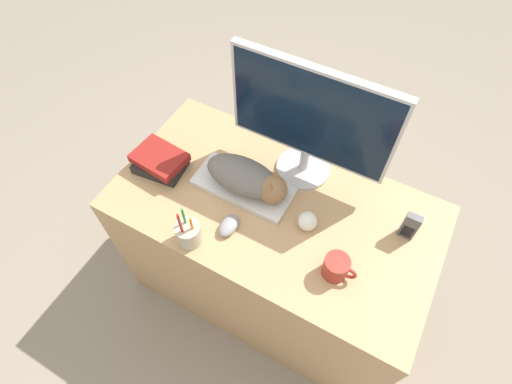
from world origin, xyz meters
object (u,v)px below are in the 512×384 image
Objects in this scene: computer_mouse at (229,226)px; phone at (410,226)px; keyboard at (243,187)px; book_stack at (160,161)px; coffee_mug at (336,267)px; monitor at (310,119)px; cat at (249,179)px; baseball at (307,221)px; pen_cup at (188,233)px.

phone is at bearing 26.32° from computer_mouse.
keyboard is 0.36m from book_stack.
computer_mouse is at bearing -153.68° from phone.
monitor is at bearing 128.96° from coffee_mug.
book_stack is (-0.38, -0.07, -0.05)m from cat.
phone is (0.62, 0.10, 0.05)m from keyboard.
monitor is 8.52× the size of baseball.
monitor is 0.37m from baseball.
baseball is (-0.16, 0.12, -0.01)m from coffee_mug.
phone is at bearing 10.21° from book_stack.
pen_cup reaches higher than phone.
monitor is 4.89× the size of phone.
pen_cup is 0.92× the size of book_stack.
coffee_mug is (0.29, -0.35, -0.24)m from monitor.
pen_cup is (-0.22, -0.49, -0.24)m from monitor.
cat is at bearing 172.32° from baseball.
coffee_mug is 0.60× the size of pen_cup.
baseball is (0.35, 0.26, -0.01)m from pen_cup.
computer_mouse is at bearing -176.56° from coffee_mug.
baseball reaches higher than computer_mouse.
keyboard is 0.48m from coffee_mug.
book_stack is at bearing -168.59° from keyboard.
cat is at bearing -170.02° from phone.
computer_mouse is 0.47× the size of book_stack.
monitor is (0.17, 0.20, 0.28)m from keyboard.
keyboard is 1.17× the size of cat.
cat is 0.38m from book_stack.
monitor reaches higher than coffee_mug.
pen_cup is 0.79m from phone.
baseball is 0.33× the size of book_stack.
monitor is 0.52m from phone.
keyboard is at bearing 79.20° from pen_cup.
pen_cup is at bearing -106.05° from cat.
baseball reaches higher than keyboard.
monitor is 5.17× the size of coffee_mug.
cat is 0.60m from phone.
computer_mouse is 0.85× the size of coffee_mug.
pen_cup is at bearing -149.76° from phone.
coffee_mug is at bearing -19.08° from keyboard.
computer_mouse is 0.81× the size of phone.
coffee_mug is at bearing -20.25° from cat.
cat is 3.31× the size of computer_mouse.
baseball is at bearing 36.36° from pen_cup.
coffee_mug is 0.20m from baseball.
book_stack is (-0.97, -0.17, -0.02)m from phone.
coffee_mug is (0.41, 0.02, 0.02)m from computer_mouse.
baseball is at bearing 30.58° from computer_mouse.
keyboard is at bearing -180.00° from cat.
monitor is at bearing 118.06° from baseball.
coffee_mug is 0.53m from pen_cup.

